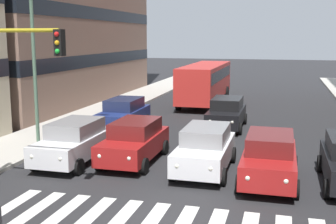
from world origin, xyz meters
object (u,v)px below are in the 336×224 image
car_3 (134,141)px  car_4 (74,141)px  car_row2_1 (227,113)px  car_1 (269,158)px  bus_behind_traffic (206,79)px  car_2 (205,149)px  street_lamp_right (43,52)px  car_row2_0 (124,114)px

car_3 → car_4: same height
car_4 → car_row2_1: size_ratio=1.00×
car_1 → car_3: (5.46, -1.12, 0.00)m
car_4 → bus_behind_traffic: 17.43m
car_1 → car_2: (2.42, -0.65, 0.00)m
car_row2_1 → street_lamp_right: size_ratio=0.63×
car_3 → car_row2_1: same height
car_2 → car_row2_1: size_ratio=1.00×
car_3 → street_lamp_right: bearing=-10.0°
car_1 → car_4: same height
car_row2_0 → car_row2_1: bearing=-161.8°
car_2 → car_row2_0: 8.52m
car_1 → car_3: size_ratio=1.00×
car_4 → street_lamp_right: 4.42m
car_1 → car_4: 7.83m
car_3 → car_2: bearing=171.3°
car_2 → car_3: bearing=-8.7°
car_2 → street_lamp_right: street_lamp_right is taller
car_2 → car_4: size_ratio=1.00×
car_1 → street_lamp_right: (9.96, -1.91, 3.57)m
car_2 → car_4: same height
car_row2_0 → bus_behind_traffic: (-2.70, -10.70, 0.97)m
car_row2_0 → car_2: bearing=132.3°
car_2 → car_row2_1: (0.23, -8.12, 0.00)m
car_1 → bus_behind_traffic: bus_behind_traffic is taller
car_row2_0 → car_row2_1: size_ratio=1.00×
car_2 → car_1: bearing=164.9°
car_row2_1 → bus_behind_traffic: size_ratio=0.42×
car_3 → car_4: size_ratio=1.00×
car_4 → bus_behind_traffic: bus_behind_traffic is taller
car_3 → car_row2_1: size_ratio=1.00×
car_2 → bus_behind_traffic: 17.30m
car_3 → car_row2_1: bearing=-110.1°
bus_behind_traffic → car_row2_0: bearing=75.8°
car_4 → street_lamp_right: (2.14, -1.50, 3.57)m
car_row2_0 → car_row2_1: same height
street_lamp_right → car_3: bearing=170.0°
car_2 → bus_behind_traffic: (3.04, -17.00, 0.97)m
car_1 → car_row2_1: 9.16m
bus_behind_traffic → street_lamp_right: 16.58m
car_3 → car_1: bearing=168.4°
car_4 → car_3: bearing=-163.4°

